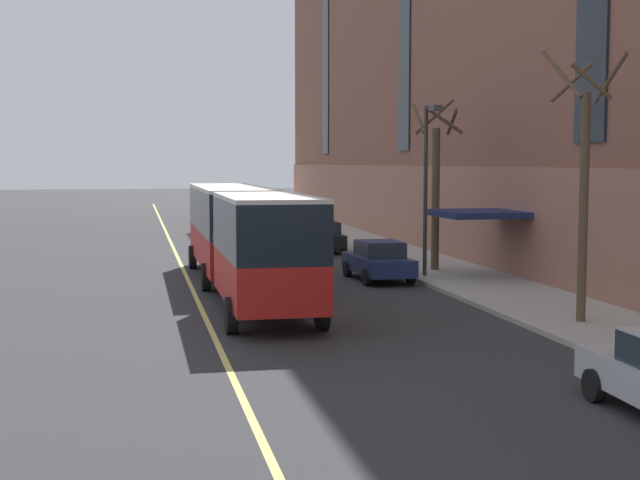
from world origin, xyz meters
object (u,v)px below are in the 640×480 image
object	(u,v)px
parked_car_black_0	(322,236)
parked_car_navy_1	(378,261)
street_lamp	(428,172)
city_bus	(242,233)
parked_car_silver_2	(288,224)
street_tree_far_uptown	(436,183)
street_tree_mid_block	(583,184)

from	to	relation	value
parked_car_black_0	parked_car_navy_1	xyz separation A→B (m)	(-0.19, -11.49, -0.00)
parked_car_navy_1	street_lamp	xyz separation A→B (m)	(1.89, -0.22, 3.45)
parked_car_black_0	city_bus	bearing A→B (deg)	-113.11
parked_car_navy_1	parked_car_silver_2	bearing A→B (deg)	90.05
parked_car_black_0	street_tree_far_uptown	size ratio (longest dim) A/B	0.64
parked_car_black_0	street_tree_mid_block	distance (m)	22.45
city_bus	parked_car_black_0	xyz separation A→B (m)	(5.75, 13.46, -1.33)
city_bus	parked_car_navy_1	size ratio (longest dim) A/B	4.17
parked_car_black_0	street_lamp	world-z (taller)	street_lamp
parked_car_navy_1	street_tree_far_uptown	xyz separation A→B (m)	(2.94, 1.82, 2.96)
parked_car_navy_1	parked_car_silver_2	world-z (taller)	same
city_bus	street_tree_mid_block	distance (m)	12.21
city_bus	street_tree_mid_block	world-z (taller)	street_tree_mid_block
parked_car_navy_1	street_lamp	world-z (taller)	street_lamp
city_bus	parked_car_black_0	size ratio (longest dim) A/B	4.04
parked_car_black_0	street_tree_far_uptown	bearing A→B (deg)	-74.14
city_bus	parked_car_black_0	world-z (taller)	city_bus
parked_car_black_0	parked_car_navy_1	distance (m)	11.49
city_bus	parked_car_navy_1	world-z (taller)	city_bus
parked_car_silver_2	street_tree_far_uptown	bearing A→B (deg)	-81.02
parked_car_black_0	parked_car_navy_1	world-z (taller)	same
parked_car_black_0	street_lamp	distance (m)	12.32
parked_car_navy_1	street_tree_mid_block	xyz separation A→B (m)	(2.92, -10.56, 3.20)
street_tree_mid_block	street_tree_far_uptown	world-z (taller)	street_tree_mid_block
parked_car_black_0	street_tree_far_uptown	xyz separation A→B (m)	(2.75, -9.66, 2.96)
parked_car_silver_2	street_tree_mid_block	distance (m)	31.41
parked_car_navy_1	city_bus	bearing A→B (deg)	-160.42
parked_car_silver_2	parked_car_navy_1	bearing A→B (deg)	-89.95
parked_car_black_0	parked_car_silver_2	xyz separation A→B (m)	(-0.21, 9.05, 0.00)
parked_car_navy_1	street_tree_mid_block	world-z (taller)	street_tree_mid_block
street_tree_mid_block	parked_car_black_0	bearing A→B (deg)	97.05
parked_car_black_0	street_lamp	bearing A→B (deg)	-81.74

